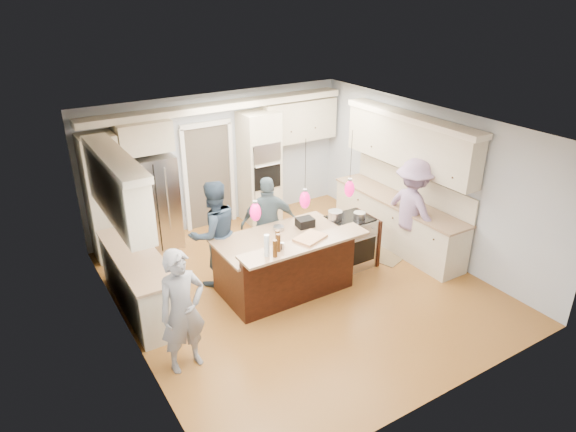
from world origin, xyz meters
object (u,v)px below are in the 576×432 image
object	(u,v)px
person_bar_end	(182,311)
refrigerator	(152,203)
kitchen_island	(284,263)
island_range	(350,241)
person_far_left	(214,234)

from	to	relation	value
person_bar_end	refrigerator	bearing A→B (deg)	72.33
refrigerator	person_bar_end	world-z (taller)	refrigerator
kitchen_island	refrigerator	bearing A→B (deg)	116.89
refrigerator	person_bar_end	bearing A→B (deg)	-102.17
kitchen_island	person_bar_end	world-z (taller)	person_bar_end
island_range	person_far_left	xyz separation A→B (m)	(-2.26, 0.70, 0.45)
kitchen_island	island_range	bearing A→B (deg)	3.10
refrigerator	island_range	world-z (taller)	refrigerator
person_bar_end	person_far_left	bearing A→B (deg)	49.09
kitchen_island	person_bar_end	size ratio (longest dim) A/B	1.23
refrigerator	kitchen_island	bearing A→B (deg)	-63.11
person_far_left	person_bar_end	bearing A→B (deg)	50.48
refrigerator	person_far_left	world-z (taller)	person_far_left
person_bar_end	person_far_left	xyz separation A→B (m)	(1.20, 1.69, 0.05)
refrigerator	person_far_left	size ratio (longest dim) A/B	1.00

